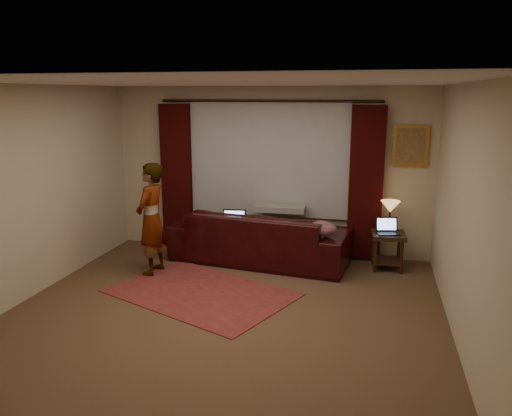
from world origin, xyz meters
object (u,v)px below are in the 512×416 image
at_px(sofa, 260,227).
at_px(end_table, 387,251).
at_px(tiffany_lamp, 390,216).
at_px(laptop_table, 389,226).
at_px(laptop_sofa, 233,220).
at_px(person, 151,219).

distance_m(sofa, end_table, 1.89).
relative_size(tiffany_lamp, laptop_table, 1.32).
bearing_deg(laptop_sofa, person, -151.75).
bearing_deg(end_table, laptop_table, -97.44).
bearing_deg(person, laptop_table, 108.18).
xyz_separation_m(laptop_sofa, laptop_table, (2.24, 0.20, -0.01)).
relative_size(end_table, person, 0.34).
bearing_deg(laptop_table, person, -177.71).
relative_size(sofa, laptop_table, 7.90).
height_order(laptop_table, person, person).
xyz_separation_m(end_table, person, (-3.22, -0.94, 0.52)).
relative_size(end_table, laptop_table, 1.61).
bearing_deg(laptop_sofa, end_table, -0.90).
bearing_deg(tiffany_lamp, laptop_sofa, -170.30).
bearing_deg(laptop_table, tiffany_lamp, 72.67).
bearing_deg(sofa, end_table, -170.76).
bearing_deg(end_table, tiffany_lamp, 87.10).
distance_m(laptop_sofa, end_table, 2.29).
relative_size(sofa, laptop_sofa, 7.02).
xyz_separation_m(sofa, tiffany_lamp, (1.88, 0.22, 0.23)).
xyz_separation_m(laptop_sofa, end_table, (2.24, 0.25, -0.39)).
height_order(end_table, person, person).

